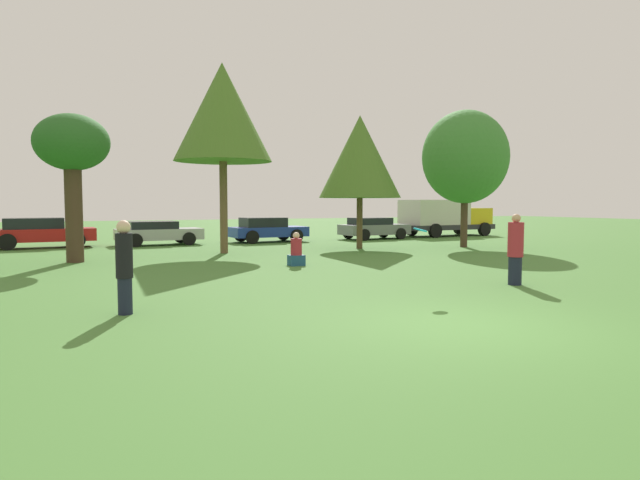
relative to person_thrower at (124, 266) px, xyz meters
The scene contains 14 objects.
ground_plane 5.98m from the person_thrower, 33.30° to the right, with size 120.00×120.00×0.00m, color #477A33.
person_thrower is the anchor object (origin of this frame).
person_catcher 8.95m from the person_thrower, ahead, with size 0.37×0.37×1.73m.
frisbee 6.01m from the person_thrower, ahead, with size 0.30×0.30×0.13m.
bystander_sitting 8.14m from the person_thrower, 45.97° to the left, with size 0.48×0.40×1.07m.
tree_1 10.28m from the person_thrower, 94.51° to the left, with size 2.42×2.42×4.95m.
tree_2 12.89m from the person_thrower, 67.21° to the left, with size 3.85×3.85×7.49m.
tree_3 15.45m from the person_thrower, 45.38° to the left, with size 3.57×3.57×5.80m.
tree_4 18.37m from the person_thrower, 31.90° to the left, with size 3.85×3.85×6.16m.
parked_car_red 17.09m from the person_thrower, 97.23° to the left, with size 4.42×2.01×1.34m.
parked_car_silver 16.78m from the person_thrower, 80.24° to the left, with size 4.01×2.02×1.14m.
parked_car_blue 18.32m from the person_thrower, 63.20° to the left, with size 3.98×2.04×1.26m.
parked_car_grey 21.58m from the person_thrower, 48.14° to the left, with size 3.91×2.04×1.19m.
delivery_truck_yellow 26.03m from the person_thrower, 40.49° to the left, with size 6.25×2.77×2.19m.
Camera 1 is at (-5.75, -6.92, 1.97)m, focal length 30.52 mm.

